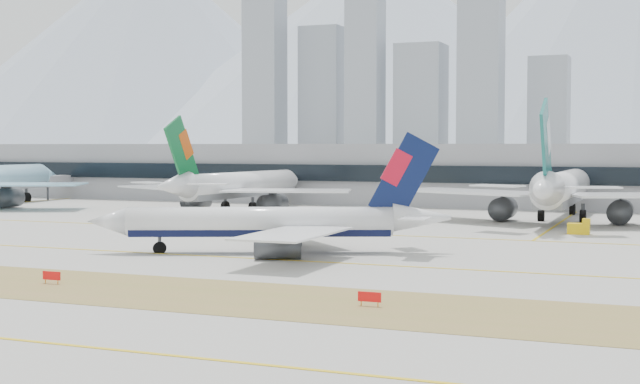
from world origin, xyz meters
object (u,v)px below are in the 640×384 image
at_px(taxiing_airliner, 274,224).
at_px(widebody_eva, 236,187).
at_px(widebody_cathay, 561,190).
at_px(terminal, 465,173).

xyz_separation_m(taxiing_airliner, widebody_eva, (-39.02, 64.96, 1.52)).
bearing_deg(taxiing_airliner, widebody_eva, -81.61).
height_order(widebody_cathay, terminal, widebody_cathay).
bearing_deg(widebody_cathay, terminal, 31.29).
distance_m(widebody_eva, widebody_cathay, 69.42).
relative_size(taxiing_airliner, widebody_cathay, 0.74).
bearing_deg(widebody_eva, taxiing_airliner, -144.13).
xyz_separation_m(taxiing_airliner, terminal, (0.93, 113.39, 3.49)).
bearing_deg(terminal, taxiing_airliner, -90.47).
xyz_separation_m(taxiing_airliner, widebody_cathay, (30.40, 64.70, 2.05)).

